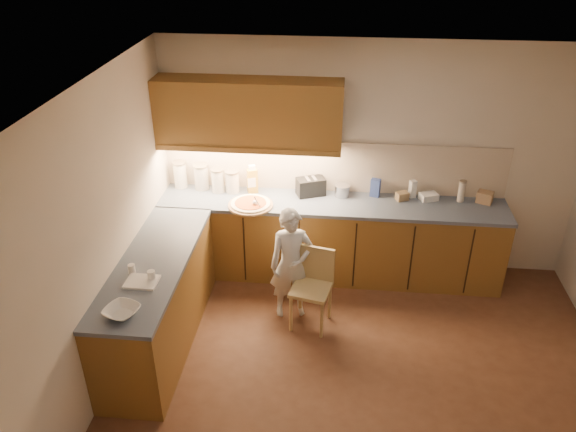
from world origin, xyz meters
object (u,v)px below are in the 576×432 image
at_px(pizza_on_board, 251,204).
at_px(child, 291,264).
at_px(oil_jug, 252,180).
at_px(wooden_chair, 313,282).
at_px(toaster, 311,187).

height_order(pizza_on_board, child, child).
xyz_separation_m(pizza_on_board, oil_jug, (-0.03, 0.33, 0.13)).
relative_size(wooden_chair, toaster, 2.36).
height_order(pizza_on_board, oil_jug, oil_jug).
distance_m(pizza_on_board, toaster, 0.71).
relative_size(pizza_on_board, wooden_chair, 0.59).
xyz_separation_m(child, wooden_chair, (0.23, -0.11, -0.12)).
relative_size(child, toaster, 3.46).
relative_size(pizza_on_board, oil_jug, 1.46).
bearing_deg(wooden_chair, child, 166.43).
relative_size(child, wooden_chair, 1.46).
bearing_deg(oil_jug, wooden_chair, -53.64).
distance_m(pizza_on_board, oil_jug, 0.35).
xyz_separation_m(pizza_on_board, wooden_chair, (0.72, -0.69, -0.46)).
bearing_deg(child, oil_jug, 105.99).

